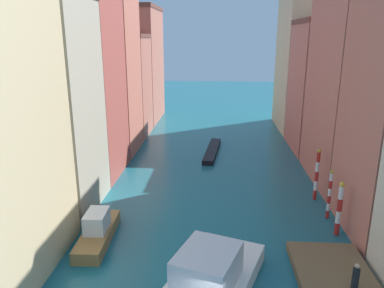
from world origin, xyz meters
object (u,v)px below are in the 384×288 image
vaporetto_white (207,284)px  gondola_black (212,151)px  person_on_dock (356,278)px  mooring_pole_2 (317,174)px  motorboat_0 (98,231)px  mooring_pole_0 (339,208)px  mooring_pole_1 (330,194)px  waterfront_dock (337,282)px

vaporetto_white → gondola_black: bearing=90.3°
person_on_dock → mooring_pole_2: 12.42m
person_on_dock → motorboat_0: motorboat_0 is taller
mooring_pole_0 → mooring_pole_2: 5.82m
vaporetto_white → gondola_black: vaporetto_white is taller
mooring_pole_2 → mooring_pole_1: bearing=-88.0°
mooring_pole_1 → motorboat_0: bearing=-165.0°
mooring_pole_0 → motorboat_0: (-16.18, -1.88, -1.29)m
waterfront_dock → mooring_pole_0: size_ratio=1.87×
waterfront_dock → mooring_pole_2: mooring_pole_2 is taller
waterfront_dock → gondola_black: bearing=106.8°
mooring_pole_0 → motorboat_0: 16.34m
mooring_pole_1 → mooring_pole_2: 3.35m
person_on_dock → mooring_pole_1: size_ratio=0.39×
person_on_dock → gondola_black: (-7.75, 24.60, -0.94)m
gondola_black → waterfront_dock: bearing=-73.2°
mooring_pole_0 → gondola_black: bearing=116.1°
person_on_dock → gondola_black: bearing=107.5°
mooring_pole_0 → mooring_pole_1: mooring_pole_0 is taller
waterfront_dock → mooring_pole_2: size_ratio=1.65×
mooring_pole_0 → mooring_pole_1: size_ratio=1.02×
vaporetto_white → mooring_pole_1: bearing=47.8°
mooring_pole_0 → waterfront_dock: bearing=-106.5°
mooring_pole_0 → person_on_dock: bearing=-99.6°
mooring_pole_0 → mooring_pole_2: (-0.06, 5.81, 0.25)m
person_on_dock → vaporetto_white: 7.67m
waterfront_dock → gondola_black: (-7.18, 23.74, 0.01)m
person_on_dock → mooring_pole_1: (1.16, 9.00, 0.74)m
waterfront_dock → motorboat_0: motorboat_0 is taller
motorboat_0 → gondola_black: bearing=69.8°
waterfront_dock → mooring_pole_2: (1.62, 11.47, 2.00)m
person_on_dock → waterfront_dock: bearing=123.5°
mooring_pole_0 → gondola_black: mooring_pole_0 is taller
person_on_dock → vaporetto_white: bearing=-174.8°
mooring_pole_2 → vaporetto_white: bearing=-123.7°
mooring_pole_0 → mooring_pole_2: bearing=90.6°
mooring_pole_1 → vaporetto_white: size_ratio=0.38×
mooring_pole_1 → vaporetto_white: 13.13m
waterfront_dock → vaporetto_white: (-7.06, -1.56, 0.71)m
waterfront_dock → vaporetto_white: size_ratio=0.72×
waterfront_dock → mooring_pole_0: bearing=73.5°
person_on_dock → mooring_pole_0: (1.10, 6.52, 0.79)m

